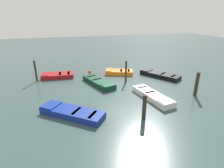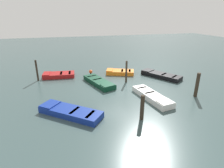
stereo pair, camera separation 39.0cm
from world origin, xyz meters
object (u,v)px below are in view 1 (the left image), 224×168
Objects in this scene: rowboat_red at (58,75)px; mooring_piling_mid_right at (36,71)px; rowboat_orange at (119,72)px; rowboat_black at (160,75)px; mooring_piling_near_left at (197,84)px; mooring_piling_center at (126,72)px; rowboat_blue at (72,112)px; rowboat_dark_green at (99,82)px; mooring_piling_near_right at (144,107)px; rowboat_white at (153,96)px; marker_buoy at (90,72)px.

rowboat_red is 1.58× the size of mooring_piling_mid_right.
rowboat_orange is 4.19m from rowboat_black.
mooring_piling_near_left reaches higher than rowboat_black.
rowboat_black is 3.97m from mooring_piling_center.
rowboat_blue is 7.92m from rowboat_red.
rowboat_dark_green is 6.41m from rowboat_black.
mooring_piling_near_left is 1.20× the size of mooring_piling_near_right.
rowboat_red is 1.56× the size of mooring_piling_center.
rowboat_orange is at bearing 119.28° from mooring_piling_near_left.
rowboat_blue is at bearing 86.95° from rowboat_black.
rowboat_dark_green and rowboat_white have the same top height.
rowboat_red is at bearing -145.59° from rowboat_white.
rowboat_orange is 6.55× the size of marker_buoy.
mooring_piling_near_right is at bearing -53.23° from mooring_piling_mid_right.
rowboat_dark_green is 1.01× the size of rowboat_black.
mooring_piling_mid_right reaches higher than rowboat_blue.
rowboat_dark_green is 8.08m from mooring_piling_near_left.
rowboat_blue is 7.13m from mooring_piling_center.
rowboat_dark_green is 6.02m from mooring_piling_mid_right.
mooring_piling_near_right is (4.80, -9.57, 0.57)m from rowboat_red.
rowboat_orange is 1.55× the size of mooring_piling_center.
marker_buoy is at bearing 6.48° from mooring_piling_mid_right.
mooring_piling_near_left reaches higher than rowboat_dark_green.
rowboat_white is 1.99× the size of mooring_piling_center.
mooring_piling_center is at bearing -49.51° from marker_buoy.
mooring_piling_center is (-0.66, 3.90, 0.80)m from rowboat_white.
mooring_piling_mid_right is at bearing -173.52° from marker_buoy.
rowboat_dark_green is at bearing -150.40° from rowboat_white.
mooring_piling_center is at bearing -18.61° from mooring_piling_mid_right.
mooring_piling_near_left is (9.49, 0.23, 0.73)m from rowboat_blue.
rowboat_black is (3.64, -2.09, -0.00)m from rowboat_orange.
rowboat_blue is 8.30m from marker_buoy.
rowboat_dark_green is 1.02× the size of rowboat_white.
rowboat_orange is 9.09m from rowboat_blue.
rowboat_dark_green and rowboat_red have the same top height.
rowboat_dark_green is 2.02× the size of mooring_piling_center.
mooring_piling_near_left is 3.93× the size of marker_buoy.
mooring_piling_center is (-0.22, -2.55, 0.80)m from rowboat_orange.
mooring_piling_near_left reaches higher than rowboat_red.
mooring_piling_near_left is at bearing 37.72° from rowboat_dark_green.
mooring_piling_center is (6.05, -3.28, 0.80)m from rowboat_red.
rowboat_red is at bearing -45.66° from rowboat_blue.
mooring_piling_center reaches higher than rowboat_dark_green.
rowboat_red is at bearing 179.85° from marker_buoy.
marker_buoy is (-6.65, 2.80, 0.07)m from rowboat_black.
rowboat_black is 1.01× the size of rowboat_white.
rowboat_blue is at bearing 99.84° from rowboat_red.
mooring_piling_mid_right is at bearing 161.39° from mooring_piling_center.
rowboat_black is 2.02× the size of mooring_piling_mid_right.
mooring_piling_near_left is at bearing 19.60° from mooring_piling_near_right.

